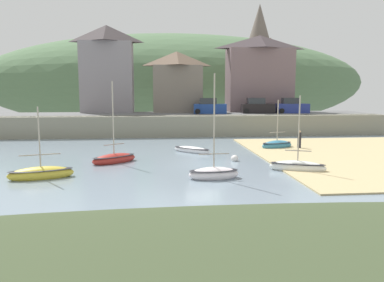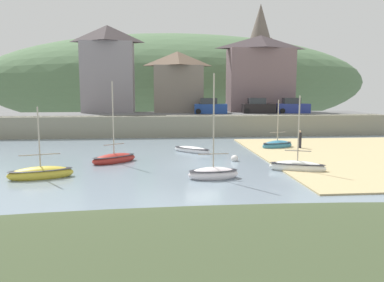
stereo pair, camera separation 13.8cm
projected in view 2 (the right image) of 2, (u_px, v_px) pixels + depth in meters
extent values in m
cube|color=gray|center=(202.00, 165.00, 28.24)|extent=(48.00, 40.00, 0.06)
cube|color=tan|center=(369.00, 156.00, 31.50)|extent=(18.00, 22.00, 0.10)
ellipsoid|color=#3D492E|center=(262.00, 251.00, 12.41)|extent=(44.00, 10.00, 0.55)
cube|color=gray|center=(185.00, 126.00, 44.85)|extent=(48.00, 2.40, 2.40)
cube|color=#606060|center=(183.00, 114.00, 48.34)|extent=(48.00, 9.00, 0.10)
ellipsoid|color=#51704C|center=(175.00, 83.00, 81.86)|extent=(80.00, 44.00, 19.53)
cube|color=gray|center=(108.00, 78.00, 51.27)|extent=(6.71, 4.51, 9.17)
pyramid|color=#453C3E|center=(107.00, 34.00, 50.51)|extent=(7.01, 4.81, 2.21)
cube|color=slate|center=(178.00, 89.00, 52.33)|extent=(6.44, 5.59, 6.15)
pyramid|color=brown|center=(178.00, 59.00, 51.79)|extent=(6.74, 5.89, 1.93)
cube|color=#745E61|center=(260.00, 80.00, 53.23)|extent=(8.84, 4.06, 8.52)
pyramid|color=#43383B|center=(261.00, 42.00, 52.54)|extent=(9.14, 4.36, 1.82)
cube|color=#9E8869|center=(259.00, 75.00, 57.14)|extent=(2.80, 2.80, 10.34)
cone|color=#665B51|center=(261.00, 21.00, 56.11)|extent=(3.00, 3.00, 5.03)
ellipsoid|color=teal|center=(277.00, 146.00, 35.75)|extent=(3.44, 2.30, 0.94)
ellipsoid|color=black|center=(277.00, 143.00, 35.71)|extent=(3.38, 2.26, 0.12)
cylinder|color=#B2A893|center=(278.00, 120.00, 35.43)|extent=(0.09, 0.09, 3.76)
cylinder|color=gray|center=(278.00, 132.00, 35.58)|extent=(1.68, 0.66, 0.07)
ellipsoid|color=#AA2A24|center=(114.00, 159.00, 28.83)|extent=(3.62, 3.11, 0.88)
ellipsoid|color=black|center=(114.00, 156.00, 28.80)|extent=(3.55, 3.05, 0.12)
cylinder|color=#B2A893|center=(113.00, 118.00, 28.41)|extent=(0.09, 0.09, 5.36)
cylinder|color=gray|center=(114.00, 144.00, 28.67)|extent=(1.39, 1.04, 0.07)
ellipsoid|color=white|center=(213.00, 174.00, 23.70)|extent=(3.23, 1.55, 0.91)
ellipsoid|color=black|center=(213.00, 170.00, 23.66)|extent=(3.16, 1.52, 0.12)
cylinder|color=#B2A893|center=(214.00, 121.00, 23.25)|extent=(0.09, 0.09, 5.70)
cylinder|color=gray|center=(213.00, 154.00, 23.52)|extent=(1.91, 0.22, 0.07)
ellipsoid|color=white|center=(192.00, 150.00, 33.53)|extent=(3.44, 3.23, 0.66)
ellipsoid|color=black|center=(192.00, 148.00, 33.51)|extent=(3.37, 3.17, 0.12)
ellipsoid|color=white|center=(297.00, 167.00, 25.79)|extent=(3.81, 2.34, 0.92)
ellipsoid|color=black|center=(297.00, 164.00, 25.76)|extent=(3.73, 2.29, 0.12)
cylinder|color=#B2A893|center=(299.00, 128.00, 25.44)|extent=(0.09, 0.09, 4.35)
cylinder|color=gray|center=(298.00, 151.00, 25.64)|extent=(1.62, 0.73, 0.07)
ellipsoid|color=gold|center=(41.00, 174.00, 23.74)|extent=(4.05, 2.23, 0.96)
ellipsoid|color=black|center=(41.00, 170.00, 23.70)|extent=(3.97, 2.18, 0.12)
cylinder|color=#B2A893|center=(39.00, 137.00, 23.43)|extent=(0.09, 0.09, 3.67)
cylinder|color=gray|center=(40.00, 155.00, 23.57)|extent=(2.33, 0.73, 0.07)
cube|color=navy|center=(211.00, 109.00, 48.58)|extent=(4.24, 2.08, 1.20)
cube|color=#282D33|center=(209.00, 101.00, 48.43)|extent=(2.23, 1.69, 0.80)
cylinder|color=black|center=(222.00, 111.00, 49.56)|extent=(0.64, 0.22, 0.64)
cylinder|color=black|center=(225.00, 111.00, 47.99)|extent=(0.64, 0.22, 0.64)
cylinder|color=black|center=(197.00, 111.00, 49.26)|extent=(0.64, 0.22, 0.64)
cylinder|color=black|center=(198.00, 111.00, 47.68)|extent=(0.64, 0.22, 0.64)
cube|color=black|center=(258.00, 108.00, 49.16)|extent=(4.17, 1.88, 1.20)
cube|color=#282D33|center=(257.00, 101.00, 49.01)|extent=(2.16, 1.59, 0.80)
cylinder|color=black|center=(269.00, 110.00, 50.14)|extent=(0.64, 0.22, 0.64)
cylinder|color=black|center=(273.00, 111.00, 48.56)|extent=(0.64, 0.22, 0.64)
cylinder|color=black|center=(244.00, 110.00, 49.83)|extent=(0.64, 0.22, 0.64)
cylinder|color=black|center=(247.00, 111.00, 48.25)|extent=(0.64, 0.22, 0.64)
cube|color=navy|center=(293.00, 108.00, 49.58)|extent=(4.24, 2.08, 1.20)
cube|color=#282D33|center=(291.00, 101.00, 49.43)|extent=(2.23, 1.69, 0.80)
cylinder|color=black|center=(303.00, 110.00, 50.56)|extent=(0.64, 0.22, 0.64)
cylinder|color=black|center=(308.00, 111.00, 48.98)|extent=(0.64, 0.22, 0.64)
cylinder|color=black|center=(279.00, 110.00, 50.25)|extent=(0.64, 0.22, 0.64)
cylinder|color=black|center=(283.00, 111.00, 48.67)|extent=(0.64, 0.22, 0.64)
cube|color=#282833|center=(300.00, 143.00, 35.33)|extent=(0.28, 0.20, 0.82)
cylinder|color=black|center=(300.00, 136.00, 35.23)|extent=(0.34, 0.34, 0.58)
sphere|color=#D1A889|center=(300.00, 132.00, 35.18)|extent=(0.22, 0.22, 0.22)
sphere|color=silver|center=(235.00, 159.00, 29.44)|extent=(0.58, 0.58, 0.58)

